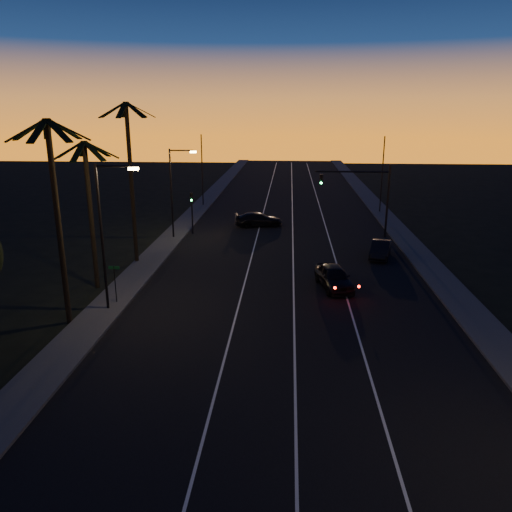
# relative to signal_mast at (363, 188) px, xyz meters

# --- Properties ---
(road) EXTENTS (20.00, 170.00, 0.01)m
(road) POSITION_rel_signal_mast_xyz_m (-7.14, -9.99, -4.78)
(road) COLOR black
(road) RESTS_ON ground
(sidewalk_left) EXTENTS (2.40, 170.00, 0.16)m
(sidewalk_left) POSITION_rel_signal_mast_xyz_m (-18.34, -9.99, -4.70)
(sidewalk_left) COLOR #3A3A37
(sidewalk_left) RESTS_ON ground
(sidewalk_right) EXTENTS (2.40, 170.00, 0.16)m
(sidewalk_right) POSITION_rel_signal_mast_xyz_m (4.06, -9.99, -4.70)
(sidewalk_right) COLOR #3A3A37
(sidewalk_right) RESTS_ON ground
(lane_stripe_left) EXTENTS (0.12, 160.00, 0.01)m
(lane_stripe_left) POSITION_rel_signal_mast_xyz_m (-10.14, -9.99, -4.76)
(lane_stripe_left) COLOR silver
(lane_stripe_left) RESTS_ON road
(lane_stripe_mid) EXTENTS (0.12, 160.00, 0.01)m
(lane_stripe_mid) POSITION_rel_signal_mast_xyz_m (-6.64, -9.99, -4.76)
(lane_stripe_mid) COLOR silver
(lane_stripe_mid) RESTS_ON road
(lane_stripe_right) EXTENTS (0.12, 160.00, 0.01)m
(lane_stripe_right) POSITION_rel_signal_mast_xyz_m (-3.14, -9.99, -4.76)
(lane_stripe_right) COLOR silver
(lane_stripe_right) RESTS_ON road
(palm_near) EXTENTS (4.25, 4.16, 11.53)m
(palm_near) POSITION_rel_signal_mast_xyz_m (-19.74, -21.99, 2.29)
(palm_near) COLOR black
(palm_near) RESTS_ON ground
(palm_mid) EXTENTS (4.25, 4.16, 10.03)m
(palm_mid) POSITION_rel_signal_mast_xyz_m (-20.34, -15.99, 1.47)
(palm_mid) COLOR black
(palm_mid) RESTS_ON ground
(palm_far) EXTENTS (4.25, 4.16, 12.53)m
(palm_far) POSITION_rel_signal_mast_xyz_m (-19.34, -9.99, 2.83)
(palm_far) COLOR black
(palm_far) RESTS_ON ground
(streetlight_left_near) EXTENTS (2.55, 0.26, 9.00)m
(streetlight_left_near) POSITION_rel_signal_mast_xyz_m (-17.84, -19.99, 0.54)
(streetlight_left_near) COLOR black
(streetlight_left_near) RESTS_ON ground
(streetlight_left_far) EXTENTS (2.55, 0.26, 8.50)m
(streetlight_left_far) POSITION_rel_signal_mast_xyz_m (-17.82, -1.99, 0.28)
(streetlight_left_far) COLOR black
(streetlight_left_far) RESTS_ON ground
(street_sign) EXTENTS (0.70, 0.06, 2.60)m
(street_sign) POSITION_rel_signal_mast_xyz_m (-17.94, -18.99, -3.13)
(street_sign) COLOR black
(street_sign) RESTS_ON ground
(signal_mast) EXTENTS (7.10, 0.41, 7.00)m
(signal_mast) POSITION_rel_signal_mast_xyz_m (0.00, 0.00, 0.00)
(signal_mast) COLOR black
(signal_mast) RESTS_ON ground
(signal_post) EXTENTS (0.28, 0.37, 4.20)m
(signal_post) POSITION_rel_signal_mast_xyz_m (-16.64, -0.01, -1.89)
(signal_post) COLOR black
(signal_post) RESTS_ON ground
(far_pole_left) EXTENTS (0.14, 0.14, 9.00)m
(far_pole_left) POSITION_rel_signal_mast_xyz_m (-18.14, 15.01, -0.28)
(far_pole_left) COLOR black
(far_pole_left) RESTS_ON ground
(far_pole_right) EXTENTS (0.14, 0.14, 9.00)m
(far_pole_right) POSITION_rel_signal_mast_xyz_m (3.86, 12.01, -0.28)
(far_pole_right) COLOR black
(far_pole_right) RESTS_ON ground
(lead_car) EXTENTS (2.86, 5.45, 1.59)m
(lead_car) POSITION_rel_signal_mast_xyz_m (-3.85, -15.04, -3.98)
(lead_car) COLOR black
(lead_car) RESTS_ON road
(right_car) EXTENTS (2.53, 4.47, 1.39)m
(right_car) POSITION_rel_signal_mast_xyz_m (0.66, -7.23, -4.07)
(right_car) COLOR black
(right_car) RESTS_ON road
(cross_car) EXTENTS (5.37, 3.09, 1.46)m
(cross_car) POSITION_rel_signal_mast_xyz_m (-10.28, 3.78, -4.04)
(cross_car) COLOR black
(cross_car) RESTS_ON road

